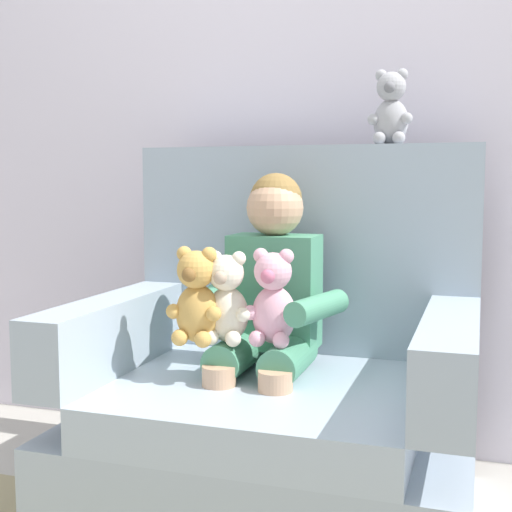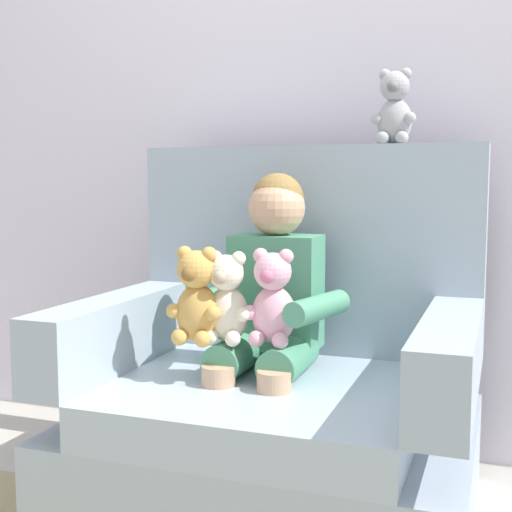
# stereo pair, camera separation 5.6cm
# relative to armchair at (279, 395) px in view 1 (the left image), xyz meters

# --- Properties ---
(ground_plane) EXTENTS (8.00, 8.00, 0.00)m
(ground_plane) POSITION_rel_armchair_xyz_m (0.00, -0.06, -0.33)
(ground_plane) COLOR #ADA89E
(back_wall) EXTENTS (6.00, 0.10, 2.60)m
(back_wall) POSITION_rel_armchair_xyz_m (0.00, 0.57, 0.97)
(back_wall) COLOR silver
(back_wall) RESTS_ON ground
(armchair) EXTENTS (1.11, 0.86, 1.07)m
(armchair) POSITION_rel_armchair_xyz_m (0.00, 0.00, 0.00)
(armchair) COLOR #9EADBC
(armchair) RESTS_ON ground
(seated_child) EXTENTS (0.45, 0.39, 0.82)m
(seated_child) POSITION_rel_armchair_xyz_m (-0.04, 0.00, 0.28)
(seated_child) COLOR #4C9370
(seated_child) RESTS_ON armchair
(plush_honey) EXTENTS (0.16, 0.13, 0.27)m
(plush_honey) POSITION_rel_armchair_xyz_m (-0.19, -0.17, 0.31)
(plush_honey) COLOR gold
(plush_honey) RESTS_ON armchair
(plush_pink) EXTENTS (0.16, 0.13, 0.27)m
(plush_pink) POSITION_rel_armchair_xyz_m (0.02, -0.12, 0.31)
(plush_pink) COLOR #EAA8BC
(plush_pink) RESTS_ON armchair
(plush_cream) EXTENTS (0.15, 0.12, 0.26)m
(plush_cream) POSITION_rel_armchair_xyz_m (-0.11, -0.14, 0.30)
(plush_cream) COLOR silver
(plush_cream) RESTS_ON armchair
(plush_grey_on_backrest) EXTENTS (0.14, 0.11, 0.23)m
(plush_grey_on_backrest) POSITION_rel_armchair_xyz_m (0.27, 0.30, 0.85)
(plush_grey_on_backrest) COLOR #9E9EA3
(plush_grey_on_backrest) RESTS_ON armchair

